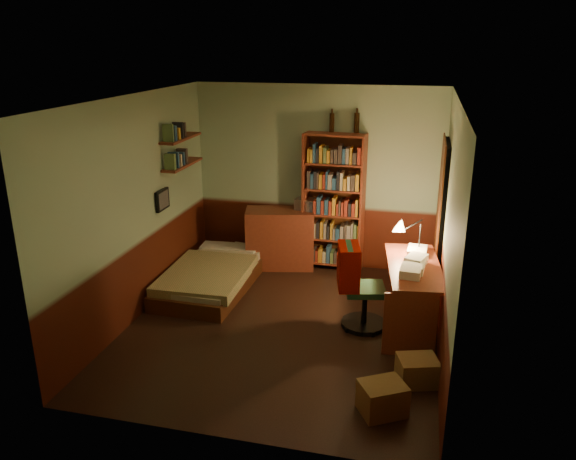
% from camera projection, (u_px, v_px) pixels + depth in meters
% --- Properties ---
extents(floor, '(3.50, 4.00, 0.02)m').
position_uv_depth(floor, '(283.00, 326.00, 6.55)').
color(floor, black).
rests_on(floor, ground).
extents(ceiling, '(3.50, 4.00, 0.02)m').
position_uv_depth(ceiling, '(282.00, 98.00, 5.71)').
color(ceiling, silver).
rests_on(ceiling, wall_back).
extents(wall_back, '(3.50, 0.02, 2.60)m').
position_uv_depth(wall_back, '(317.00, 178.00, 7.98)').
color(wall_back, '#89A683').
rests_on(wall_back, ground).
extents(wall_left, '(0.02, 4.00, 2.60)m').
position_uv_depth(wall_left, '(136.00, 209.00, 6.52)').
color(wall_left, '#89A683').
rests_on(wall_left, ground).
extents(wall_right, '(0.02, 4.00, 2.60)m').
position_uv_depth(wall_right, '(449.00, 232.00, 5.74)').
color(wall_right, '#89A683').
rests_on(wall_right, ground).
extents(wall_front, '(3.50, 0.02, 2.60)m').
position_uv_depth(wall_front, '(218.00, 298.00, 4.28)').
color(wall_front, '#89A683').
rests_on(wall_front, ground).
extents(doorway, '(0.06, 0.90, 2.00)m').
position_uv_depth(doorway, '(441.00, 222.00, 7.04)').
color(doorway, black).
rests_on(doorway, ground).
extents(door_trim, '(0.02, 0.98, 2.08)m').
position_uv_depth(door_trim, '(438.00, 221.00, 7.05)').
color(door_trim, '#3E1D0C').
rests_on(door_trim, ground).
extents(bed, '(1.02, 1.85, 0.54)m').
position_uv_depth(bed, '(211.00, 269.00, 7.48)').
color(bed, olive).
rests_on(bed, ground).
extents(dresser, '(1.05, 0.69, 0.86)m').
position_uv_depth(dresser, '(280.00, 238.00, 8.14)').
color(dresser, maroon).
rests_on(dresser, ground).
extents(mini_stereo, '(0.32, 0.27, 0.16)m').
position_uv_depth(mini_stereo, '(306.00, 204.00, 8.01)').
color(mini_stereo, '#B2B2B7').
rests_on(mini_stereo, dresser).
extents(bookshelf, '(0.86, 0.34, 1.97)m').
position_uv_depth(bookshelf, '(333.00, 204.00, 7.87)').
color(bookshelf, maroon).
rests_on(bookshelf, ground).
extents(bottle_left, '(0.08, 0.08, 0.25)m').
position_uv_depth(bottle_left, '(332.00, 123.00, 7.63)').
color(bottle_left, black).
rests_on(bottle_left, bookshelf).
extents(bottle_right, '(0.08, 0.08, 0.27)m').
position_uv_depth(bottle_right, '(357.00, 123.00, 7.55)').
color(bottle_right, black).
rests_on(bottle_right, bookshelf).
extents(desk, '(0.76, 1.47, 0.75)m').
position_uv_depth(desk, '(412.00, 296.00, 6.45)').
color(desk, maroon).
rests_on(desk, ground).
extents(paper_stack, '(0.27, 0.32, 0.11)m').
position_uv_depth(paper_stack, '(416.00, 260.00, 6.34)').
color(paper_stack, silver).
rests_on(paper_stack, desk).
extents(desk_lamp, '(0.19, 0.19, 0.57)m').
position_uv_depth(desk_lamp, '(420.00, 229.00, 6.65)').
color(desk_lamp, black).
rests_on(desk_lamp, desk).
extents(office_chair, '(0.60, 0.55, 1.02)m').
position_uv_depth(office_chair, '(365.00, 286.00, 6.38)').
color(office_chair, '#224C2D').
rests_on(office_chair, ground).
extents(red_jacket, '(0.24, 0.43, 0.50)m').
position_uv_depth(red_jacket, '(348.00, 222.00, 6.14)').
color(red_jacket, '#AE0F00').
rests_on(red_jacket, office_chair).
extents(wall_shelf_lower, '(0.20, 0.90, 0.03)m').
position_uv_depth(wall_shelf_lower, '(183.00, 165.00, 7.41)').
color(wall_shelf_lower, maroon).
rests_on(wall_shelf_lower, wall_left).
extents(wall_shelf_upper, '(0.20, 0.90, 0.03)m').
position_uv_depth(wall_shelf_upper, '(181.00, 138.00, 7.30)').
color(wall_shelf_upper, maroon).
rests_on(wall_shelf_upper, wall_left).
extents(framed_picture, '(0.04, 0.32, 0.26)m').
position_uv_depth(framed_picture, '(162.00, 200.00, 7.08)').
color(framed_picture, black).
rests_on(framed_picture, wall_left).
extents(cardboard_box_a, '(0.49, 0.46, 0.29)m').
position_uv_depth(cardboard_box_a, '(383.00, 398.00, 4.99)').
color(cardboard_box_a, brown).
rests_on(cardboard_box_a, ground).
extents(cardboard_box_b, '(0.45, 0.41, 0.26)m').
position_uv_depth(cardboard_box_b, '(417.00, 370.00, 5.43)').
color(cardboard_box_b, brown).
rests_on(cardboard_box_b, ground).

